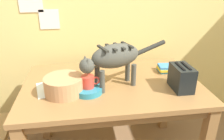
# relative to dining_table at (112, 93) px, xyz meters

# --- Properties ---
(wall_rear) EXTENTS (5.14, 0.11, 2.50)m
(wall_rear) POSITION_rel_dining_table_xyz_m (0.02, 0.60, 0.58)
(wall_rear) COLOR #EFD277
(wall_rear) RESTS_ON ground_plane
(dining_table) EXTENTS (1.30, 0.85, 0.76)m
(dining_table) POSITION_rel_dining_table_xyz_m (0.00, 0.00, 0.00)
(dining_table) COLOR olive
(dining_table) RESTS_ON ground_plane
(cat) EXTENTS (0.65, 0.27, 0.31)m
(cat) POSITION_rel_dining_table_xyz_m (0.00, -0.07, 0.31)
(cat) COLOR #47473D
(cat) RESTS_ON dining_table
(saucer_bowl) EXTENTS (0.20, 0.20, 0.04)m
(saucer_bowl) POSITION_rel_dining_table_xyz_m (-0.18, -0.13, 0.11)
(saucer_bowl) COLOR teal
(saucer_bowl) RESTS_ON dining_table
(coffee_mug) EXTENTS (0.13, 0.09, 0.08)m
(coffee_mug) POSITION_rel_dining_table_xyz_m (-0.18, -0.13, 0.17)
(coffee_mug) COLOR red
(coffee_mug) RESTS_ON saucer_bowl
(magazine) EXTENTS (0.29, 0.28, 0.01)m
(magazine) POSITION_rel_dining_table_xyz_m (-0.42, -0.04, 0.09)
(magazine) COLOR silver
(magazine) RESTS_ON dining_table
(book_stack) EXTENTS (0.17, 0.13, 0.05)m
(book_stack) POSITION_rel_dining_table_xyz_m (0.49, 0.14, 0.12)
(book_stack) COLOR #3393C2
(book_stack) RESTS_ON dining_table
(wicker_basket) EXTENTS (0.26, 0.26, 0.12)m
(wicker_basket) POSITION_rel_dining_table_xyz_m (-0.34, -0.12, 0.15)
(wicker_basket) COLOR tan
(wicker_basket) RESTS_ON dining_table
(toaster) EXTENTS (0.12, 0.20, 0.18)m
(toaster) POSITION_rel_dining_table_xyz_m (0.46, -0.17, 0.18)
(toaster) COLOR black
(toaster) RESTS_ON dining_table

